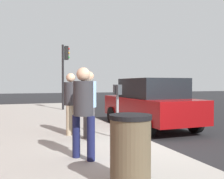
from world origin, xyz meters
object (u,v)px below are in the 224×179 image
at_px(parking_officer, 71,98).
at_px(parked_sedan_near, 150,103).
at_px(parking_meter, 117,100).
at_px(traffic_signal, 65,66).
at_px(pedestrian_at_meter, 89,99).
at_px(pedestrian_bystander, 83,105).
at_px(trash_bin, 130,151).

relative_size(parking_officer, parked_sedan_near, 0.39).
relative_size(parking_meter, traffic_signal, 0.39).
relative_size(pedestrian_at_meter, traffic_signal, 0.49).
bearing_deg(parking_officer, pedestrian_at_meter, -44.26).
xyz_separation_m(parking_meter, parked_sedan_near, (1.90, -2.01, -0.27)).
bearing_deg(parking_officer, parked_sedan_near, 44.80).
height_order(pedestrian_at_meter, pedestrian_bystander, pedestrian_at_meter).
xyz_separation_m(parking_officer, parked_sedan_near, (0.94, -3.06, -0.27)).
bearing_deg(parking_meter, parking_officer, 47.66).
bearing_deg(pedestrian_at_meter, traffic_signal, 77.07).
bearing_deg(pedestrian_bystander, parked_sedan_near, 13.07).
height_order(pedestrian_bystander, parked_sedan_near, pedestrian_bystander).
height_order(parking_officer, trash_bin, parking_officer).
xyz_separation_m(parking_officer, trash_bin, (-4.08, -0.01, -0.51)).
bearing_deg(parking_meter, pedestrian_bystander, 140.04).
bearing_deg(trash_bin, parked_sedan_near, -31.29).
xyz_separation_m(pedestrian_bystander, traffic_signal, (9.67, -1.35, 1.40)).
height_order(pedestrian_bystander, parking_officer, pedestrian_bystander).
distance_m(traffic_signal, trash_bin, 11.45).
relative_size(pedestrian_bystander, parked_sedan_near, 0.39).
xyz_separation_m(pedestrian_at_meter, trash_bin, (-3.20, 0.28, -0.52)).
height_order(parking_meter, parked_sedan_near, parked_sedan_near).
xyz_separation_m(parking_meter, pedestrian_at_meter, (0.07, 0.76, 0.01)).
xyz_separation_m(parking_officer, traffic_signal, (7.16, -1.09, 1.41)).
xyz_separation_m(parking_meter, parking_officer, (0.95, 1.05, 0.00)).
bearing_deg(pedestrian_bystander, traffic_signal, 48.94).
xyz_separation_m(parked_sedan_near, trash_bin, (-5.03, 3.06, -0.24)).
bearing_deg(traffic_signal, trash_bin, 174.49).
distance_m(parking_officer, trash_bin, 4.11).
relative_size(pedestrian_bystander, trash_bin, 1.72).
distance_m(pedestrian_at_meter, parked_sedan_near, 3.34).
bearing_deg(parked_sedan_near, trash_bin, 148.71).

